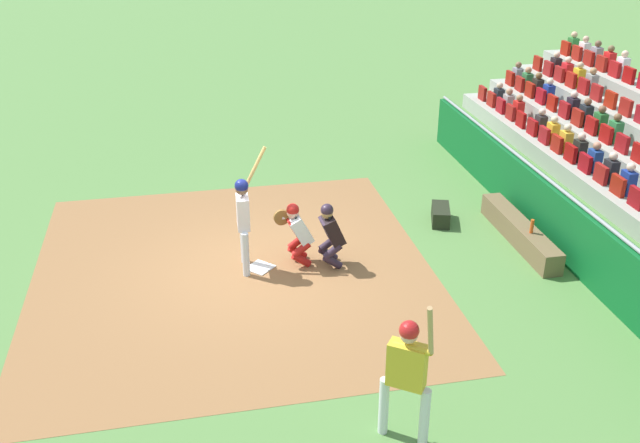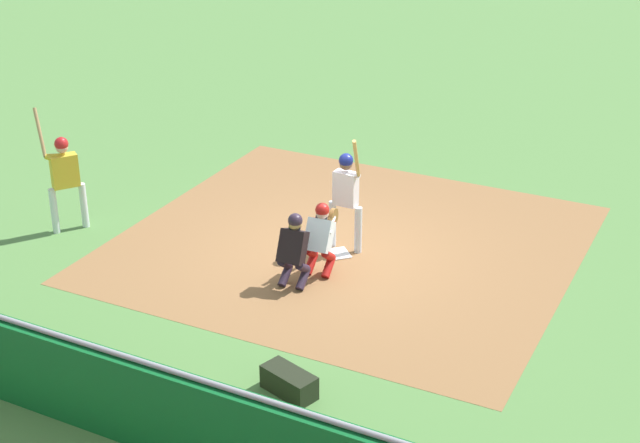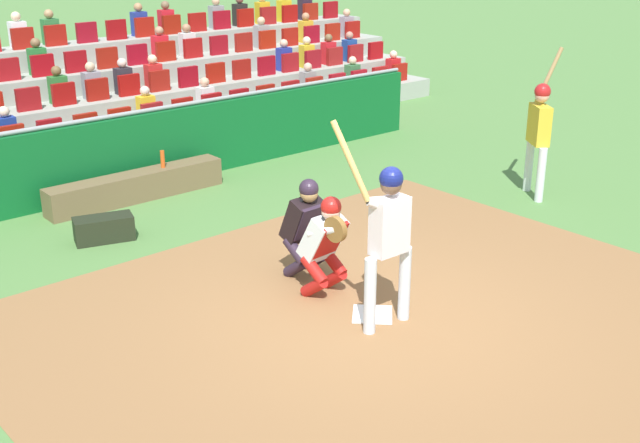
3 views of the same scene
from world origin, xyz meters
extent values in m
plane|color=#507D3E|center=(0.00, 0.00, 0.00)|extent=(160.00, 160.00, 0.00)
cube|color=olive|center=(0.00, 0.50, 0.00)|extent=(7.95, 7.43, 0.01)
cube|color=white|center=(0.00, 0.00, 0.02)|extent=(0.62, 0.62, 0.02)
cylinder|color=silver|center=(-0.21, 0.27, 0.43)|extent=(0.13, 0.13, 0.86)
cylinder|color=silver|center=(0.30, 0.26, 0.43)|extent=(0.13, 0.13, 0.86)
cube|color=silver|center=(0.04, 0.26, 1.17)|extent=(0.42, 0.23, 0.61)
sphere|color=brown|center=(0.04, 0.26, 1.63)|extent=(0.22, 0.22, 0.22)
sphere|color=navy|center=(0.04, 0.26, 1.69)|extent=(0.25, 0.25, 0.25)
cylinder|color=silver|center=(0.09, 0.24, 1.46)|extent=(0.45, 0.15, 0.14)
cylinder|color=silver|center=(0.25, 0.23, 1.46)|extent=(0.17, 0.15, 0.13)
cylinder|color=tan|center=(0.36, -0.01, 1.87)|extent=(0.18, 0.50, 0.81)
sphere|color=black|center=(0.30, 0.21, 1.49)|extent=(0.06, 0.06, 0.06)
cylinder|color=#B01915|center=(-0.10, -0.78, 0.15)|extent=(0.17, 0.39, 0.34)
cylinder|color=#B01915|center=(-0.10, -0.78, 0.37)|extent=(0.17, 0.39, 0.33)
cylinder|color=#B01915|center=(0.22, -0.75, 0.15)|extent=(0.17, 0.39, 0.34)
cylinder|color=#B01915|center=(0.22, -0.75, 0.37)|extent=(0.17, 0.39, 0.33)
cube|color=silver|center=(0.06, -0.78, 0.72)|extent=(0.46, 0.50, 0.60)
cube|color=#B01915|center=(0.06, -0.67, 0.72)|extent=(0.40, 0.29, 0.43)
sphere|color=#D8A48E|center=(0.05, -0.65, 1.07)|extent=(0.22, 0.22, 0.22)
cube|color=black|center=(0.05, -0.65, 1.07)|extent=(0.21, 0.14, 0.19)
sphere|color=#B01915|center=(0.05, -0.65, 1.13)|extent=(0.24, 0.24, 0.24)
cylinder|color=brown|center=(0.16, -0.46, 0.95)|extent=(0.09, 0.30, 0.30)
cylinder|color=silver|center=(0.20, -0.63, 0.88)|extent=(0.18, 0.40, 0.22)
cylinder|color=#2C1F2F|center=(-0.28, -1.34, 0.15)|extent=(0.16, 0.39, 0.34)
cylinder|color=#2C1F2F|center=(-0.28, -1.34, 0.37)|extent=(0.16, 0.39, 0.33)
cylinder|color=#2C1F2F|center=(0.04, -1.32, 0.15)|extent=(0.16, 0.39, 0.34)
cylinder|color=#2C1F2F|center=(0.04, -1.32, 0.37)|extent=(0.16, 0.39, 0.33)
cube|color=black|center=(-0.12, -1.37, 0.73)|extent=(0.45, 0.46, 0.60)
cube|color=#2C1F2F|center=(-0.12, -1.25, 0.73)|extent=(0.39, 0.25, 0.44)
sphere|color=#AC824E|center=(-0.12, -1.26, 1.09)|extent=(0.22, 0.22, 0.22)
cube|color=black|center=(-0.12, -1.26, 1.09)|extent=(0.20, 0.13, 0.20)
sphere|color=#2C1F2F|center=(-0.12, -1.26, 1.16)|extent=(0.24, 0.24, 0.24)
cube|color=#0D5824|center=(0.00, -5.81, 0.61)|extent=(12.48, 0.24, 1.21)
cylinder|color=gray|center=(0.00, -5.81, 1.25)|extent=(12.48, 0.07, 0.07)
cube|color=brown|center=(0.10, -5.26, 0.22)|extent=(2.93, 0.40, 0.44)
cylinder|color=#D24F1B|center=(-0.38, -5.24, 0.58)|extent=(0.07, 0.07, 0.28)
cube|color=black|center=(1.27, -4.01, 0.17)|extent=(0.86, 0.58, 0.34)
cylinder|color=silver|center=(-4.67, -1.10, 0.43)|extent=(0.18, 0.18, 0.86)
cylinder|color=silver|center=(-4.98, -1.55, 0.43)|extent=(0.18, 0.18, 0.86)
cube|color=gold|center=(-4.83, -1.32, 1.17)|extent=(0.45, 0.52, 0.61)
sphere|color=#D4A18B|center=(-4.83, -1.32, 1.63)|extent=(0.22, 0.22, 0.22)
sphere|color=#B11B1C|center=(-4.83, -1.32, 1.69)|extent=(0.25, 0.25, 0.25)
cylinder|color=gold|center=(-4.88, -1.35, 1.46)|extent=(0.39, 0.44, 0.14)
cylinder|color=gold|center=(-4.99, -1.51, 1.46)|extent=(0.18, 0.16, 0.13)
cylinder|color=tan|center=(-5.17, -1.46, 1.89)|extent=(0.35, 0.25, 0.84)
sphere|color=black|center=(-5.04, -1.54, 1.49)|extent=(0.06, 0.06, 0.06)
camera|label=1|loc=(-11.59, 1.07, 6.59)|focal=39.65mm
camera|label=2|loc=(6.53, -13.33, 7.56)|focal=53.23mm
camera|label=3|loc=(5.62, 5.71, 4.18)|focal=44.85mm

